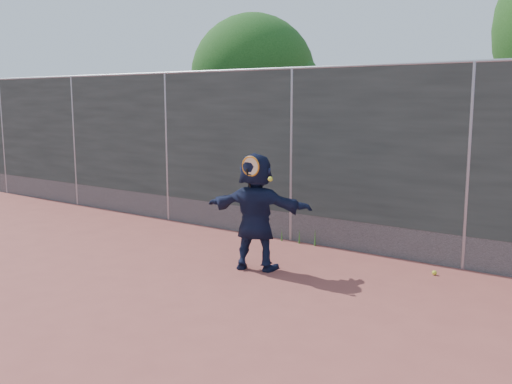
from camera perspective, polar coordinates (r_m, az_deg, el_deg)
The scene contains 7 objects.
ground at distance 7.59m, azimuth -10.95°, elevation -9.96°, with size 80.00×80.00×0.00m, color #9E4C42.
player at distance 8.30m, azimuth -0.00°, elevation -1.96°, with size 1.60×0.51×1.73m, color #151C3A.
ball_ground at distance 8.59m, azimuth 17.41°, elevation -7.72°, with size 0.07×0.07×0.07m, color #CFD42F.
fence at distance 9.94m, azimuth 3.58°, elevation 4.06°, with size 20.00×0.06×3.03m.
swing_action at distance 8.00m, azimuth -0.36°, elevation 2.33°, with size 0.52×0.13×0.51m.
tree_left at distance 14.03m, azimuth 0.35°, elevation 11.12°, with size 3.15×3.00×4.53m.
weed_clump at distance 9.92m, azimuth 4.59°, elevation -4.44°, with size 0.68×0.07×0.30m.
Camera 1 is at (5.25, -4.89, 2.47)m, focal length 40.00 mm.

